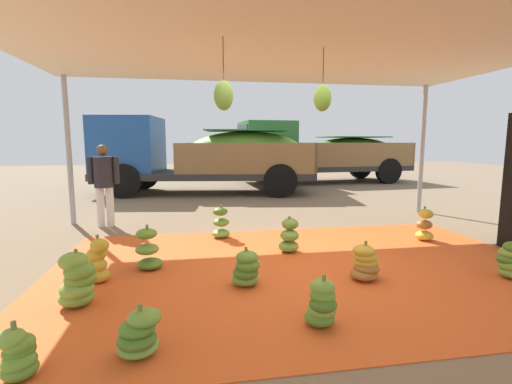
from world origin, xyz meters
TOP-DOWN VIEW (x-y plane):
  - ground_plane at (0.00, 3.00)m, footprint 40.00×40.00m
  - tarp_orange at (0.00, 0.00)m, footprint 6.48×4.20m
  - tent_canopy at (-0.00, -0.08)m, footprint 8.00×7.00m
  - banana_bunch_0 at (-0.96, 1.72)m, footprint 0.43×0.43m
  - banana_bunch_1 at (2.36, -0.72)m, footprint 0.39×0.40m
  - banana_bunch_2 at (0.60, -0.48)m, footprint 0.45×0.45m
  - banana_bunch_3 at (-2.51, -0.04)m, footprint 0.35×0.33m
  - banana_bunch_4 at (2.37, 0.98)m, footprint 0.40×0.40m
  - banana_bunch_5 at (-0.01, 0.73)m, footprint 0.40×0.40m
  - banana_bunch_6 at (-1.99, 0.30)m, footprint 0.37×0.36m
  - banana_bunch_7 at (-2.55, -0.68)m, footprint 0.50×0.49m
  - banana_bunch_8 at (-1.83, -1.65)m, footprint 0.43×0.41m
  - banana_bunch_9 at (-0.29, -1.45)m, footprint 0.38×0.38m
  - banana_bunch_10 at (-2.62, -1.78)m, footprint 0.33×0.36m
  - banana_bunch_11 at (-0.82, -0.44)m, footprint 0.37×0.39m
  - cargo_truck_main at (-1.18, 7.38)m, footprint 6.96×3.15m
  - cargo_truck_far at (3.54, 9.77)m, footprint 6.85×2.84m
  - worker_0 at (-3.10, 2.94)m, footprint 0.58×0.35m

SIDE VIEW (x-z plane):
  - ground_plane at x=0.00m, z-range 0.00..0.00m
  - tarp_orange at x=0.00m, z-range 0.00..0.01m
  - banana_bunch_8 at x=-1.83m, z-range -0.03..0.38m
  - banana_bunch_10 at x=-2.62m, z-range -0.03..0.38m
  - banana_bunch_11 at x=-0.82m, z-range -0.03..0.42m
  - banana_bunch_2 at x=0.60m, z-range -0.03..0.44m
  - banana_bunch_9 at x=-0.29m, z-range -0.03..0.44m
  - banana_bunch_1 at x=2.36m, z-range -0.03..0.46m
  - banana_bunch_5 at x=-0.01m, z-range -0.03..0.51m
  - banana_bunch_0 at x=-0.96m, z-range -0.04..0.54m
  - banana_bunch_4 at x=2.37m, z-range -0.03..0.53m
  - banana_bunch_6 at x=-1.99m, z-range -0.04..0.55m
  - banana_bunch_3 at x=-2.51m, z-range -0.03..0.53m
  - banana_bunch_7 at x=-2.55m, z-range -0.02..0.56m
  - worker_0 at x=-3.10m, z-range 0.13..1.72m
  - cargo_truck_far at x=3.54m, z-range 0.01..2.41m
  - cargo_truck_main at x=-1.18m, z-range 0.05..2.45m
  - tent_canopy at x=0.00m, z-range 1.39..4.35m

